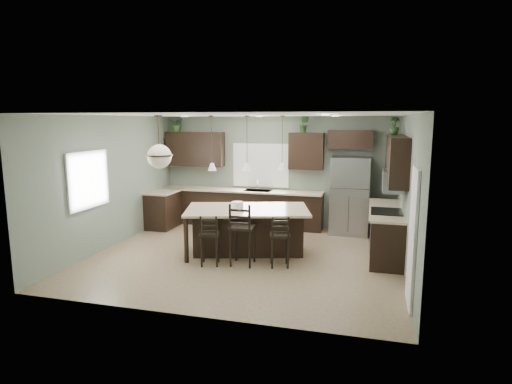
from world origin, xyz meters
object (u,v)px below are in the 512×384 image
object	(u,v)px
bar_stool_right	(280,241)
serving_dish	(237,205)
kitchen_island	(247,231)
bar_stool_left	(210,240)
bar_stool_center	(243,234)
plant_back_left	(177,124)
refrigerator	(350,196)

from	to	relation	value
bar_stool_right	serving_dish	bearing A→B (deg)	132.64
kitchen_island	bar_stool_left	size ratio (longest dim) A/B	2.51
bar_stool_center	plant_back_left	bearing A→B (deg)	130.33
kitchen_island	serving_dish	bearing A→B (deg)	-180.00
bar_stool_right	plant_back_left	size ratio (longest dim) A/B	2.42
refrigerator	bar_stool_left	xyz separation A→B (m)	(-2.40, -3.03, -0.44)
bar_stool_right	plant_back_left	distance (m)	4.99
serving_dish	plant_back_left	xyz separation A→B (m)	(-2.40, 2.35, 1.61)
refrigerator	bar_stool_left	size ratio (longest dim) A/B	1.89
refrigerator	bar_stool_center	world-z (taller)	refrigerator
serving_dish	plant_back_left	bearing A→B (deg)	135.63
bar_stool_left	plant_back_left	bearing A→B (deg)	108.46
serving_dish	bar_stool_left	distance (m)	1.05
refrigerator	plant_back_left	world-z (taller)	plant_back_left
refrigerator	bar_stool_right	size ratio (longest dim) A/B	1.87
kitchen_island	bar_stool_left	distance (m)	1.04
bar_stool_right	kitchen_island	bearing A→B (deg)	124.72
refrigerator	bar_stool_center	xyz separation A→B (m)	(-1.81, -2.86, -0.32)
kitchen_island	refrigerator	bearing A→B (deg)	31.58
refrigerator	bar_stool_center	distance (m)	3.40
kitchen_island	bar_stool_right	bearing A→B (deg)	-55.00
serving_dish	bar_stool_left	world-z (taller)	serving_dish
refrigerator	serving_dish	size ratio (longest dim) A/B	7.71
bar_stool_left	plant_back_left	size ratio (longest dim) A/B	2.40
refrigerator	serving_dish	xyz separation A→B (m)	(-2.13, -2.15, 0.07)
refrigerator	bar_stool_left	distance (m)	3.89
kitchen_island	bar_stool_center	size ratio (longest dim) A/B	2.05
serving_dish	bar_stool_left	size ratio (longest dim) A/B	0.24
refrigerator	plant_back_left	xyz separation A→B (m)	(-4.54, 0.19, 1.68)
refrigerator	plant_back_left	distance (m)	4.84
serving_dish	bar_stool_right	distance (m)	1.29
kitchen_island	bar_stool_left	world-z (taller)	bar_stool_left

